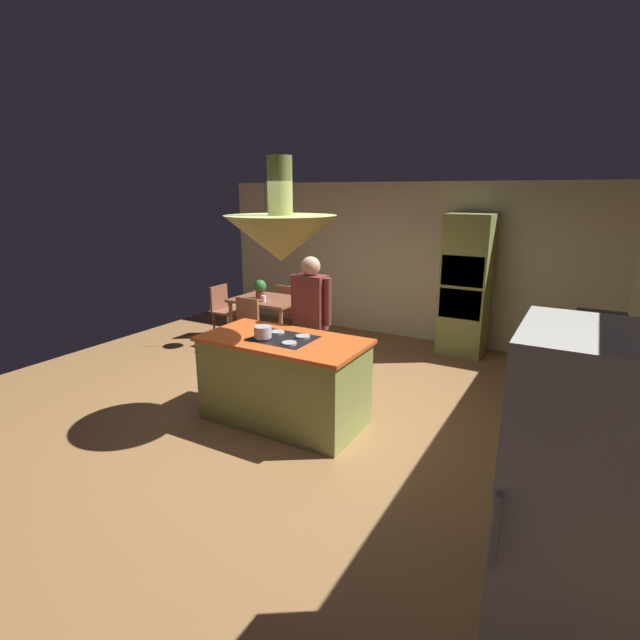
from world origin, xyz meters
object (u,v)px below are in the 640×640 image
at_px(canister_tea, 598,363).
at_px(person_at_island, 311,318).
at_px(kitchen_island, 284,380).
at_px(chair_at_corner, 224,307).
at_px(microwave_on_counter, 600,327).
at_px(chair_facing_island, 244,323).
at_px(canister_flour, 599,373).
at_px(dining_table, 268,305).
at_px(cup_on_table, 264,299).
at_px(cooking_pot_on_cooktop, 263,332).
at_px(refrigerator, 583,525).
at_px(chair_by_back_wall, 290,306).
at_px(potted_plant_on_table, 260,288).
at_px(canister_sugar, 599,367).
at_px(oven_tower, 466,285).

bearing_deg(canister_tea, person_at_island, 176.29).
relative_size(kitchen_island, chair_at_corner, 1.99).
bearing_deg(microwave_on_counter, chair_facing_island, -178.92).
xyz_separation_m(kitchen_island, canister_flour, (2.84, 0.17, 0.57)).
height_order(dining_table, person_at_island, person_at_island).
bearing_deg(cup_on_table, kitchen_island, -49.22).
bearing_deg(chair_at_corner, chair_facing_island, -124.51).
bearing_deg(kitchen_island, cooking_pot_on_cooktop, -140.91).
bearing_deg(dining_table, refrigerator, -40.18).
height_order(refrigerator, canister_tea, refrigerator).
distance_m(person_at_island, chair_by_back_wall, 2.62).
distance_m(chair_at_corner, cup_on_table, 1.05).
bearing_deg(potted_plant_on_table, chair_by_back_wall, 81.35).
relative_size(cup_on_table, canister_sugar, 0.43).
relative_size(chair_by_back_wall, microwave_on_counter, 1.89).
xyz_separation_m(dining_table, potted_plant_on_table, (-0.10, -0.06, 0.27)).
xyz_separation_m(oven_tower, chair_at_corner, (-3.72, -1.14, -0.54)).
height_order(kitchen_island, canister_flour, canister_flour).
distance_m(cup_on_table, cooking_pot_on_cooktop, 2.51).
height_order(chair_by_back_wall, cup_on_table, chair_by_back_wall).
distance_m(cup_on_table, canister_flour, 4.80).
bearing_deg(cup_on_table, canister_flour, -21.07).
bearing_deg(microwave_on_counter, chair_by_back_wall, 165.48).
height_order(chair_at_corner, microwave_on_counter, microwave_on_counter).
relative_size(cup_on_table, canister_tea, 0.61).
relative_size(kitchen_island, potted_plant_on_table, 5.77).
height_order(kitchen_island, canister_tea, canister_tea).
bearing_deg(canister_tea, oven_tower, 122.68).
relative_size(dining_table, cooking_pot_on_cooktop, 5.98).
height_order(potted_plant_on_table, canister_tea, canister_tea).
bearing_deg(canister_tea, canister_flour, -90.00).
xyz_separation_m(potted_plant_on_table, microwave_on_counter, (4.64, -0.49, 0.14)).
bearing_deg(chair_at_corner, oven_tower, -72.91).
height_order(person_at_island, chair_at_corner, person_at_island).
height_order(dining_table, canister_sugar, canister_sugar).
relative_size(canister_sugar, microwave_on_counter, 0.45).
xyz_separation_m(canister_flour, cooking_pot_on_cooktop, (-3.00, -0.30, -0.03)).
relative_size(oven_tower, canister_tea, 14.16).
height_order(refrigerator, dining_table, refrigerator).
relative_size(refrigerator, dining_table, 1.72).
bearing_deg(refrigerator, canister_flour, 88.77).
distance_m(oven_tower, canister_tea, 3.22).
bearing_deg(refrigerator, cup_on_table, 140.97).
xyz_separation_m(dining_table, cup_on_table, (0.07, -0.20, 0.15)).
bearing_deg(cup_on_table, dining_table, 107.68).
relative_size(chair_facing_island, cooking_pot_on_cooktop, 4.83).
bearing_deg(cooking_pot_on_cooktop, kitchen_island, 39.09).
height_order(refrigerator, chair_facing_island, refrigerator).
bearing_deg(person_at_island, potted_plant_on_table, 142.39).
height_order(refrigerator, potted_plant_on_table, refrigerator).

